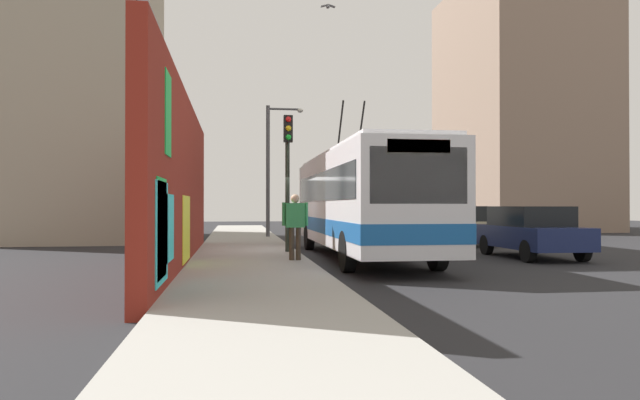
% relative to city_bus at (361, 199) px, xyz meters
% --- Properties ---
extents(ground_plane, '(80.00, 80.00, 0.00)m').
position_rel_city_bus_xyz_m(ground_plane, '(1.89, 1.80, -1.79)').
color(ground_plane, '#232326').
extents(sidewalk_slab, '(48.00, 3.20, 0.15)m').
position_rel_city_bus_xyz_m(sidewalk_slab, '(1.89, 3.40, -1.72)').
color(sidewalk_slab, '#9E9B93').
rests_on(sidewalk_slab, ground_plane).
extents(graffiti_wall, '(15.07, 0.32, 4.43)m').
position_rel_city_bus_xyz_m(graffiti_wall, '(-1.63, 5.15, 0.41)').
color(graffiti_wall, maroon).
rests_on(graffiti_wall, ground_plane).
extents(building_far_left, '(11.13, 6.22, 19.57)m').
position_rel_city_bus_xyz_m(building_far_left, '(12.23, 11.00, 7.99)').
color(building_far_left, '#9E937F').
rests_on(building_far_left, ground_plane).
extents(building_far_right, '(11.50, 8.14, 16.52)m').
position_rel_city_bus_xyz_m(building_far_right, '(19.72, -15.20, 6.47)').
color(building_far_right, gray).
rests_on(building_far_right, ground_plane).
extents(city_bus, '(11.36, 2.53, 5.00)m').
position_rel_city_bus_xyz_m(city_bus, '(0.00, 0.00, 0.00)').
color(city_bus, silver).
rests_on(city_bus, ground_plane).
extents(parked_car_navy, '(4.14, 1.88, 1.58)m').
position_rel_city_bus_xyz_m(parked_car_navy, '(-0.60, -5.20, -0.96)').
color(parked_car_navy, navy).
rests_on(parked_car_navy, ground_plane).
extents(parked_car_champagne, '(4.16, 1.90, 1.58)m').
position_rel_city_bus_xyz_m(parked_car_champagne, '(5.47, -5.20, -0.96)').
color(parked_car_champagne, '#C6B793').
rests_on(parked_car_champagne, ground_plane).
extents(parked_car_dark_gray, '(4.92, 1.81, 1.58)m').
position_rel_city_bus_xyz_m(parked_car_dark_gray, '(11.85, -5.20, -0.96)').
color(parked_car_dark_gray, '#38383D').
rests_on(parked_car_dark_gray, ground_plane).
extents(pedestrian_at_curb, '(0.24, 0.70, 1.76)m').
position_rel_city_bus_xyz_m(pedestrian_at_curb, '(-1.86, 2.21, -0.60)').
color(pedestrian_at_curb, '#3F3326').
rests_on(pedestrian_at_curb, sidewalk_slab).
extents(traffic_light, '(0.49, 0.28, 4.31)m').
position_rel_city_bus_xyz_m(traffic_light, '(0.91, 2.15, 1.25)').
color(traffic_light, '#2D382D').
rests_on(traffic_light, sidewalk_slab).
extents(street_lamp, '(0.44, 1.75, 6.16)m').
position_rel_city_bus_xyz_m(street_lamp, '(10.08, 2.04, 1.92)').
color(street_lamp, '#4C4C51').
rests_on(street_lamp, sidewalk_slab).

